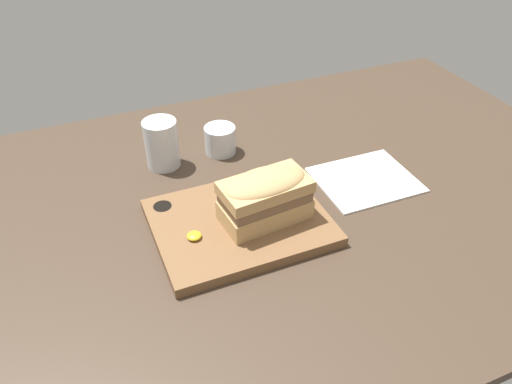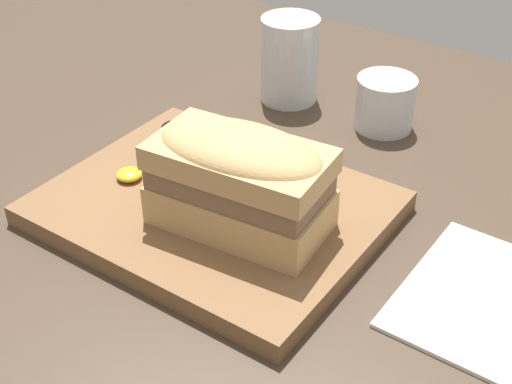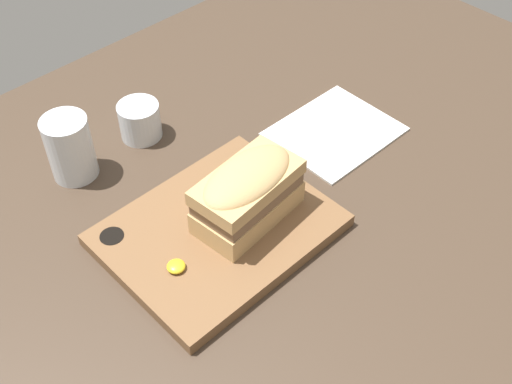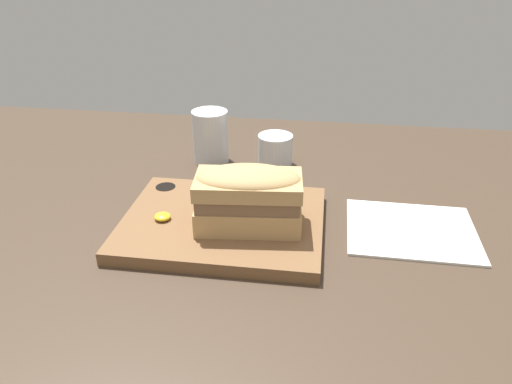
{
  "view_description": "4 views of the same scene",
  "coord_description": "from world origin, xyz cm",
  "views": [
    {
      "loc": [
        -26.89,
        -69.7,
        62.38
      ],
      "look_at": [
        0.27,
        -5.2,
        9.25
      ],
      "focal_mm": 35.0,
      "sensor_mm": 36.0,
      "label": 1
    },
    {
      "loc": [
        32.1,
        -48.36,
        43.13
      ],
      "look_at": [
        3.05,
        -6.37,
        8.03
      ],
      "focal_mm": 50.0,
      "sensor_mm": 36.0,
      "label": 2
    },
    {
      "loc": [
        -40.71,
        -52.04,
        72.36
      ],
      "look_at": [
        3.02,
        -6.6,
        7.88
      ],
      "focal_mm": 45.0,
      "sensor_mm": 36.0,
      "label": 3
    },
    {
      "loc": [
        11.74,
        -70.32,
        43.63
      ],
      "look_at": [
        2.06,
        -3.02,
        7.89
      ],
      "focal_mm": 35.0,
      "sensor_mm": 36.0,
      "label": 4
    }
  ],
  "objects": [
    {
      "name": "mustard_dollop",
      "position": [
        -11.97,
        -6.83,
        4.53
      ],
      "size": [
        2.53,
        2.53,
        1.01
      ],
      "color": "gold",
      "rests_on": "serving_board"
    },
    {
      "name": "serving_board",
      "position": [
        -2.95,
        -4.86,
        3.02
      ],
      "size": [
        30.92,
        24.54,
        2.08
      ],
      "color": "brown",
      "rests_on": "dining_table"
    },
    {
      "name": "water_glass",
      "position": [
        -10.46,
        20.35,
        6.56
      ],
      "size": [
        7.12,
        7.12,
        10.51
      ],
      "color": "silver",
      "rests_on": "dining_table"
    },
    {
      "name": "wine_glass",
      "position": [
        2.52,
        20.54,
        4.84
      ],
      "size": [
        6.89,
        6.89,
        6.15
      ],
      "color": "silver",
      "rests_on": "dining_table"
    },
    {
      "name": "sandwich",
      "position": [
        1.44,
        -6.55,
        9.14
      ],
      "size": [
        16.32,
        9.87,
        9.51
      ],
      "rotation": [
        0.0,
        0.0,
        0.1
      ],
      "color": "tan",
      "rests_on": "serving_board"
    },
    {
      "name": "dining_table",
      "position": [
        0.0,
        0.0,
        1.0
      ],
      "size": [
        158.77,
        94.3,
        2.0
      ],
      "color": "#423326",
      "rests_on": "ground"
    },
    {
      "name": "napkin",
      "position": [
        26.32,
        -1.53,
        2.2
      ],
      "size": [
        19.92,
        16.81,
        0.4
      ],
      "rotation": [
        0.0,
        0.0,
        -0.01
      ],
      "color": "white",
      "rests_on": "dining_table"
    }
  ]
}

